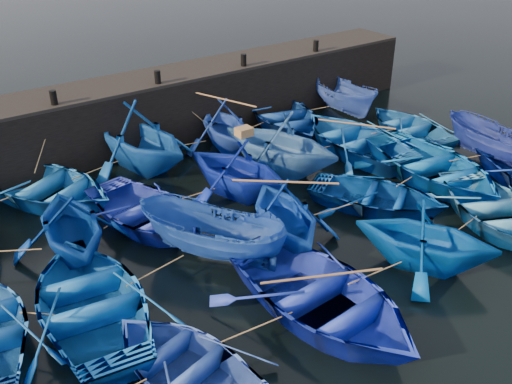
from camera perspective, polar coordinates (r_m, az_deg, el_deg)
ground at (r=16.49m, az=6.59°, el=-6.47°), size 120.00×120.00×0.00m
quay_wall at (r=23.76m, az=-10.50°, el=8.03°), size 26.00×2.50×2.50m
quay_top at (r=23.34m, az=-10.78°, el=11.03°), size 26.00×2.50×0.12m
bollard_1 at (r=21.12m, az=-19.59°, el=8.89°), size 0.24×0.24×0.50m
bollard_2 at (r=22.47m, az=-9.82°, el=11.26°), size 0.24×0.24×0.50m
bollard_3 at (r=24.41m, az=-1.25°, el=13.06°), size 0.24×0.24×0.50m
bollard_4 at (r=26.82m, az=6.01°, el=14.34°), size 0.24×0.24×0.50m
boat_1 at (r=20.11m, az=-20.28°, el=0.51°), size 5.77×6.40×1.09m
boat_2 at (r=21.20m, az=-11.65°, el=5.46°), size 5.09×5.62×2.58m
boat_3 at (r=22.60m, az=-3.13°, el=6.74°), size 4.12×4.51×2.03m
boat_4 at (r=24.73m, az=2.83°, el=7.58°), size 5.07×6.15×1.11m
boat_5 at (r=26.55m, az=8.80°, el=9.37°), size 2.05×4.33×1.62m
boat_7 at (r=16.73m, az=-18.01°, el=-3.05°), size 3.95×4.40×2.06m
boat_8 at (r=17.85m, az=-10.97°, el=-1.95°), size 4.30×5.40×1.01m
boat_9 at (r=18.98m, az=-1.91°, el=2.48°), size 4.52×4.89×2.13m
boat_10 at (r=20.47m, az=2.41°, el=5.01°), size 5.39×5.77×2.46m
boat_11 at (r=22.75m, az=9.89°, el=5.30°), size 4.21×5.72×1.15m
boat_12 at (r=24.74m, az=15.13°, el=6.37°), size 3.71×4.79×0.92m
boat_14 at (r=14.54m, az=-16.13°, el=-10.31°), size 4.58×5.88×1.12m
boat_15 at (r=15.81m, az=-4.49°, el=-4.40°), size 3.81×4.47×1.67m
boat_16 at (r=16.51m, az=2.87°, el=-2.12°), size 4.20×4.55×1.99m
boat_17 at (r=18.87m, az=12.05°, el=-0.42°), size 5.01×5.45×0.92m
boat_18 at (r=21.07m, az=17.34°, el=2.48°), size 4.82×6.24×1.19m
boat_19 at (r=23.22m, az=22.87°, el=4.48°), size 2.02×4.26×1.59m
boat_21 at (r=12.72m, az=-7.05°, el=-16.70°), size 3.90×4.74×0.86m
boat_22 at (r=14.12m, az=6.52°, el=-10.35°), size 4.42×5.94×1.18m
boat_23 at (r=16.08m, az=16.63°, el=-4.27°), size 4.83×5.02×2.03m
boat_24 at (r=19.14m, az=22.70°, el=-1.56°), size 5.28×5.95×1.02m
wooden_crate at (r=18.63m, az=-1.20°, el=6.05°), size 0.51×0.42×0.28m
mooring_ropes at (r=19.31m, az=-3.35°, el=2.29°), size 17.25×11.53×2.10m
loose_oars at (r=18.43m, az=3.95°, el=3.49°), size 9.82×11.86×0.94m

